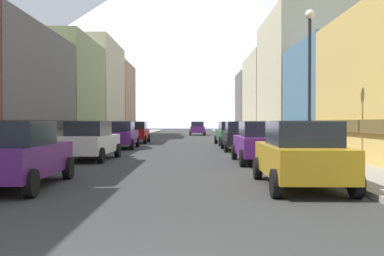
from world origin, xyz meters
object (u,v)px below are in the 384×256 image
(car_left_2, at_px, (121,135))
(car_right_1, at_px, (260,142))
(car_right_2, at_px, (240,136))
(car_left_1, at_px, (90,141))
(car_right_3, at_px, (231,133))
(car_left_0, at_px, (18,154))
(car_driving_0, at_px, (198,128))
(pedestrian_1, at_px, (269,133))
(potted_plant_0, at_px, (37,143))
(car_left_3, at_px, (137,132))
(car_right_0, at_px, (301,154))
(streetlamp_right, at_px, (310,63))

(car_left_2, distance_m, car_right_1, 12.59)
(car_right_2, bearing_deg, car_left_1, -139.38)
(car_left_1, xyz_separation_m, car_right_3, (7.61, 12.89, 0.00))
(car_left_0, bearing_deg, car_driving_0, 83.19)
(car_right_1, distance_m, pedestrian_1, 12.01)
(car_right_2, height_order, pedestrian_1, pedestrian_1)
(car_left_0, bearing_deg, potted_plant_0, 107.30)
(car_left_3, distance_m, potted_plant_0, 14.72)
(car_left_3, bearing_deg, car_right_2, -52.29)
(car_left_0, xyz_separation_m, potted_plant_0, (-3.20, 10.28, -0.22))
(car_right_0, bearing_deg, streetlamp_right, 72.17)
(car_right_1, relative_size, car_right_3, 0.98)
(car_right_3, height_order, streetlamp_right, streetlamp_right)
(car_left_1, xyz_separation_m, potted_plant_0, (-3.20, 1.98, -0.22))
(car_right_3, bearing_deg, car_right_2, -90.03)
(car_right_0, bearing_deg, car_driving_0, 92.78)
(car_left_1, relative_size, potted_plant_0, 4.46)
(car_right_3, height_order, car_driving_0, same)
(car_left_1, height_order, car_right_2, same)
(car_right_2, relative_size, potted_plant_0, 4.39)
(car_left_0, distance_m, car_left_1, 8.29)
(car_right_3, relative_size, car_driving_0, 1.02)
(car_right_2, bearing_deg, car_right_3, 89.97)
(potted_plant_0, height_order, streetlamp_right, streetlamp_right)
(car_left_0, bearing_deg, pedestrian_1, 61.69)
(car_left_1, xyz_separation_m, car_right_0, (7.60, -8.33, 0.00))
(car_left_1, relative_size, car_right_0, 1.01)
(car_left_1, xyz_separation_m, car_left_3, (0.00, 16.35, 0.00))
(car_right_0, distance_m, car_right_1, 6.93)
(car_left_2, relative_size, streetlamp_right, 0.76)
(streetlamp_right, bearing_deg, pedestrian_1, 86.28)
(car_left_2, relative_size, car_right_3, 0.99)
(car_left_2, distance_m, car_right_0, 18.59)
(car_left_0, bearing_deg, car_left_2, 90.00)
(car_left_0, bearing_deg, car_left_1, 90.03)
(car_driving_0, bearing_deg, car_right_0, -87.22)
(car_left_1, distance_m, car_left_3, 16.35)
(streetlamp_right, bearing_deg, car_right_0, -107.83)
(car_driving_0, distance_m, pedestrian_1, 26.94)
(car_left_3, distance_m, car_right_1, 19.31)
(car_right_1, bearing_deg, car_right_2, 90.00)
(car_left_3, bearing_deg, car_left_0, -89.99)
(car_left_0, relative_size, car_right_0, 1.00)
(car_right_2, bearing_deg, car_left_2, 164.38)
(car_right_1, distance_m, car_right_2, 7.92)
(car_right_2, height_order, potted_plant_0, car_right_2)
(car_left_3, bearing_deg, streetlamp_right, -65.25)
(car_left_2, distance_m, potted_plant_0, 7.39)
(car_left_0, relative_size, car_right_3, 0.99)
(car_left_2, distance_m, car_right_2, 7.89)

